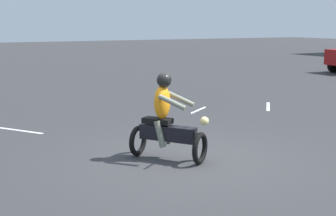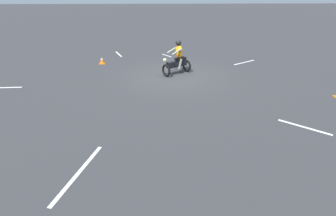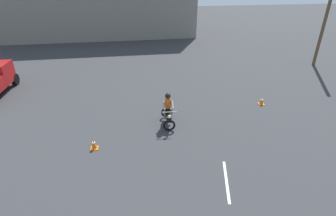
% 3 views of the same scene
% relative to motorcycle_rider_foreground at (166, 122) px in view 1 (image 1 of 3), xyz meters
% --- Properties ---
extents(ground_plane, '(120.00, 120.00, 0.00)m').
position_rel_motorcycle_rider_foreground_xyz_m(ground_plane, '(0.13, 0.36, -0.73)').
color(ground_plane, '#333335').
extents(motorcycle_rider_foreground, '(1.49, 1.30, 1.66)m').
position_rel_motorcycle_rider_foreground_xyz_m(motorcycle_rider_foreground, '(0.00, 0.00, 0.00)').
color(motorcycle_rider_foreground, black).
rests_on(motorcycle_rider_foreground, ground).
extents(traffic_cone_far_right, '(0.32, 0.32, 0.37)m').
position_rel_motorcycle_rider_foreground_xyz_m(traffic_cone_far_right, '(-6.07, 3.29, -0.55)').
color(traffic_cone_far_right, orange).
rests_on(traffic_cone_far_right, ground).
extents(lane_stripe_nw, '(1.24, 1.09, 0.01)m').
position_rel_motorcycle_rider_foreground_xyz_m(lane_stripe_nw, '(-3.51, 5.56, -0.72)').
color(lane_stripe_nw, silver).
rests_on(lane_stripe_nw, ground).
extents(lane_stripe_sw, '(1.47, 1.04, 0.01)m').
position_rel_motorcycle_rider_foreground_xyz_m(lane_stripe_sw, '(-3.98, -2.01, -0.72)').
color(lane_stripe_sw, silver).
rests_on(lane_stripe_sw, ground).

